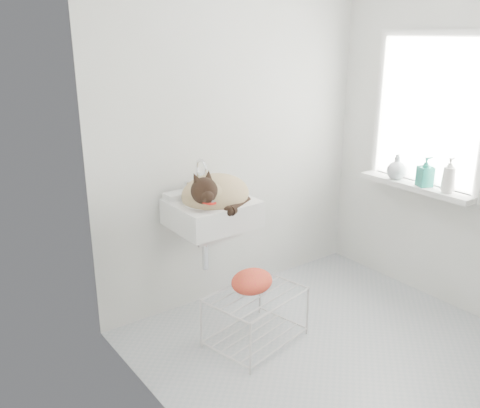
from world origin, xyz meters
TOP-DOWN VIEW (x-y plane):
  - floor at (0.00, 0.00)m, footprint 2.20×2.00m
  - back_wall at (0.00, 1.00)m, footprint 2.20×0.02m
  - right_wall at (1.10, 0.00)m, footprint 0.02×2.00m
  - left_wall at (-1.10, 0.00)m, footprint 0.02×2.00m
  - window_glass at (1.09, 0.20)m, footprint 0.01×0.80m
  - window_frame at (1.07, 0.20)m, footprint 0.04×0.90m
  - windowsill at (1.01, 0.20)m, footprint 0.16×0.88m
  - sink at (-0.38, 0.74)m, footprint 0.52×0.46m
  - faucet at (-0.38, 0.92)m, footprint 0.19×0.13m
  - cat at (-0.37, 0.72)m, footprint 0.53×0.47m
  - wire_rack at (-0.33, 0.33)m, footprint 0.64×0.51m
  - towel at (-0.33, 0.38)m, footprint 0.35×0.30m
  - bottle_a at (1.00, -0.05)m, footprint 0.09×0.09m
  - bottle_b at (1.00, 0.13)m, footprint 0.13×0.12m
  - bottle_c at (1.00, 0.37)m, footprint 0.17×0.17m

SIDE VIEW (x-z plane):
  - floor at x=0.00m, z-range -0.01..0.01m
  - wire_rack at x=-0.33m, z-range -0.02..0.32m
  - towel at x=-0.33m, z-range 0.31..0.43m
  - windowsill at x=1.01m, z-range 0.81..0.85m
  - sink at x=-0.38m, z-range 0.75..0.95m
  - bottle_a at x=1.00m, z-range 0.75..0.95m
  - bottle_b at x=1.00m, z-range 0.75..0.95m
  - bottle_c at x=1.00m, z-range 0.76..0.94m
  - cat at x=-0.37m, z-range 0.74..1.04m
  - faucet at x=-0.38m, z-range 0.89..1.09m
  - back_wall at x=0.00m, z-range 0.00..2.50m
  - right_wall at x=1.10m, z-range 0.00..2.50m
  - left_wall at x=-1.10m, z-range 0.00..2.50m
  - window_glass at x=1.09m, z-range 0.85..1.85m
  - window_frame at x=1.07m, z-range 0.80..1.90m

